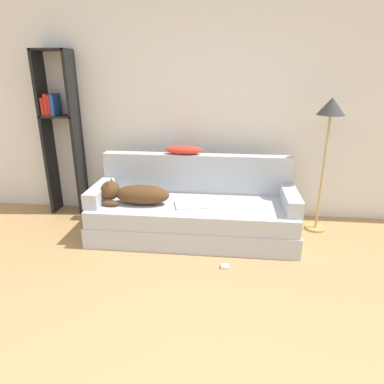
# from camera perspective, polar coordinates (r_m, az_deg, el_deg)

# --- Properties ---
(wall_back) EXTENTS (8.17, 0.06, 2.70)m
(wall_back) POSITION_cam_1_polar(r_m,az_deg,el_deg) (4.12, 2.55, 14.50)
(wall_back) COLOR silver
(wall_back) RESTS_ON ground_plane
(couch) EXTENTS (2.16, 0.86, 0.39)m
(couch) POSITION_cam_1_polar(r_m,az_deg,el_deg) (3.72, 0.16, -4.59)
(couch) COLOR #B2B7BC
(couch) RESTS_ON ground_plane
(couch_backrest) EXTENTS (2.12, 0.15, 0.44)m
(couch_backrest) POSITION_cam_1_polar(r_m,az_deg,el_deg) (3.90, 0.73, 3.17)
(couch_backrest) COLOR #B2B7BC
(couch_backrest) RESTS_ON couch
(couch_arm_left) EXTENTS (0.15, 0.67, 0.16)m
(couch_arm_left) POSITION_cam_1_polar(r_m,az_deg,el_deg) (3.84, -14.95, 0.02)
(couch_arm_left) COLOR #B2B7BC
(couch_arm_left) RESTS_ON couch
(couch_arm_right) EXTENTS (0.15, 0.67, 0.16)m
(couch_arm_right) POSITION_cam_1_polar(r_m,az_deg,el_deg) (3.64, 16.09, -1.15)
(couch_arm_right) COLOR #B2B7BC
(couch_arm_right) RESTS_ON couch
(dog) EXTENTS (0.73, 0.27, 0.26)m
(dog) POSITION_cam_1_polar(r_m,az_deg,el_deg) (3.62, -9.58, -0.27)
(dog) COLOR #513319
(dog) RESTS_ON couch
(laptop) EXTENTS (0.39, 0.32, 0.02)m
(laptop) POSITION_cam_1_polar(r_m,az_deg,el_deg) (3.55, -0.02, -2.10)
(laptop) COLOR silver
(laptop) RESTS_ON couch
(throw_pillow) EXTENTS (0.41, 0.16, 0.10)m
(throw_pillow) POSITION_cam_1_polar(r_m,az_deg,el_deg) (3.85, -1.36, 7.02)
(throw_pillow) COLOR red
(throw_pillow) RESTS_ON couch_backrest
(bookshelf) EXTENTS (0.41, 0.26, 1.95)m
(bookshelf) POSITION_cam_1_polar(r_m,az_deg,el_deg) (4.45, -21.17, 10.14)
(bookshelf) COLOR black
(bookshelf) RESTS_ON ground_plane
(floor_lamp) EXTENTS (0.28, 0.28, 1.46)m
(floor_lamp) POSITION_cam_1_polar(r_m,az_deg,el_deg) (3.85, 21.99, 11.15)
(floor_lamp) COLOR tan
(floor_lamp) RESTS_ON ground_plane
(power_adapter) EXTENTS (0.07, 0.07, 0.02)m
(power_adapter) POSITION_cam_1_polar(r_m,az_deg,el_deg) (3.24, 5.49, -12.26)
(power_adapter) COLOR silver
(power_adapter) RESTS_ON ground_plane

